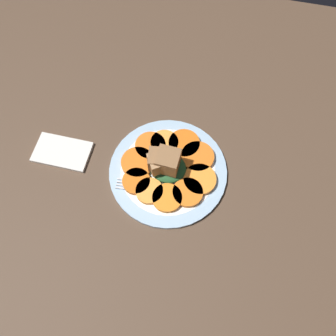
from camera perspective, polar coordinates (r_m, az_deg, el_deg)
The scene contains 15 objects.
table_slab at distance 71.94cm, azimuth 0.00°, elevation -1.02°, with size 120.00×120.00×2.00cm, color #4C3828.
plate at distance 70.55cm, azimuth 0.00°, elevation -0.53°, with size 25.33×25.33×1.05cm.
carrot_slice_0 at distance 68.70cm, azimuth -5.54°, elevation -2.33°, with size 5.83×5.83×1.11cm, color orange.
carrot_slice_1 at distance 67.70cm, azimuth -3.25°, elevation -4.03°, with size 5.70×5.70×1.11cm, color orange.
carrot_slice_2 at distance 67.08cm, azimuth -0.15°, elevation -5.24°, with size 6.14×6.14×1.11cm, color orange.
carrot_slice_3 at distance 67.60cm, azimuth 3.45°, elevation -4.28°, with size 6.30×6.30×1.11cm, color orange.
carrot_slice_4 at distance 68.86cm, azimuth 5.54°, elevation -2.00°, with size 6.91×6.91×1.11cm, color orange.
carrot_slice_5 at distance 71.02cm, azimuth 5.16°, elevation 1.96°, with size 7.18×7.18×1.11cm, color orange.
carrot_slice_6 at distance 72.32cm, azimuth 2.82°, elevation 4.25°, with size 6.90×6.90×1.11cm, color orange.
carrot_slice_7 at distance 72.32cm, azimuth -0.62°, elevation 4.38°, with size 6.17×6.17×1.11cm, color orange.
carrot_slice_8 at distance 72.05cm, azimuth -3.06°, elevation 3.83°, with size 6.76×6.76×1.11cm, color orange.
carrot_slice_9 at distance 70.63cm, azimuth -5.20°, elevation 1.30°, with size 7.12×7.12×1.11cm, color orange.
center_pile at distance 67.28cm, azimuth -0.49°, elevation 0.89°, with size 8.34×6.96×6.73cm.
fork at distance 68.26cm, azimuth -2.28°, elevation -3.51°, with size 17.39×3.26×0.40cm.
napkin at distance 76.38cm, azimuth -17.93°, elevation 2.67°, with size 12.28×7.37×0.80cm.
Camera 1 is at (6.42, -27.89, 67.00)cm, focal length 35.00 mm.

